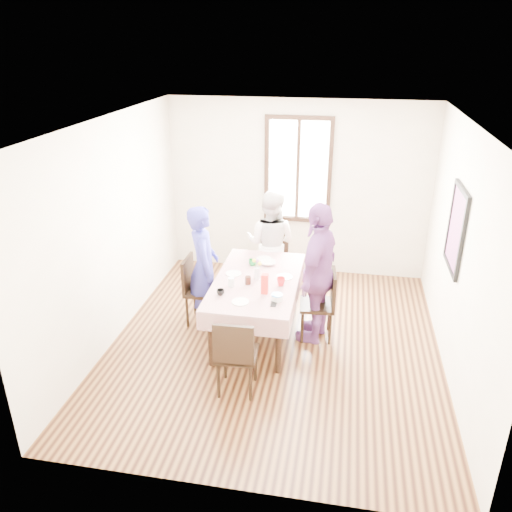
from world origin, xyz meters
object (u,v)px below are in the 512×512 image
person_far (271,244)px  person_right (317,273)px  chair_far (271,264)px  chair_right (317,305)px  person_left (203,266)px  chair_left (203,291)px  dining_table (257,307)px  chair_near (237,353)px

person_far → person_right: 1.31m
person_right → chair_far: bearing=-132.2°
chair_right → person_left: person_left is taller
chair_far → person_left: (-0.73, -1.00, 0.35)m
chair_left → chair_far: size_ratio=1.00×
dining_table → person_right: person_right is taller
dining_table → chair_near: size_ratio=1.85×
chair_far → person_right: 1.39m
person_far → chair_right: bearing=136.2°
person_left → person_right: bearing=-113.6°
chair_right → chair_far: bearing=29.1°
chair_left → person_left: 0.35m
chair_right → person_right: bearing=84.8°
chair_far → chair_near: 2.31m
chair_right → person_far: person_far is taller
dining_table → chair_near: chair_near is taller
chair_left → person_right: size_ratio=0.51×
chair_right → person_right: person_right is taller
person_far → person_right: bearing=135.4°
chair_left → chair_near: size_ratio=1.00×
dining_table → chair_left: (-0.75, 0.16, 0.08)m
chair_far → chair_near: same height
chair_far → chair_near: size_ratio=1.00×
chair_near → chair_left: bearing=117.8°
chair_left → chair_far: same height
chair_far → person_far: 0.33m
dining_table → person_right: bearing=4.1°
chair_left → chair_near: same height
dining_table → chair_right: (0.75, 0.05, 0.08)m
person_far → chair_left: bearing=63.9°
chair_left → chair_right: bearing=85.9°
chair_left → person_right: bearing=85.9°
person_left → dining_table: bearing=-121.7°
chair_far → person_left: bearing=61.1°
dining_table → person_far: (0.00, 1.13, 0.41)m
dining_table → person_left: bearing=167.8°
person_far → chair_far: bearing=-78.6°
dining_table → chair_right: 0.76m
chair_left → chair_right: same height
dining_table → person_left: (-0.73, 0.16, 0.43)m
person_far → person_right: person_right is taller
dining_table → chair_right: size_ratio=1.85×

